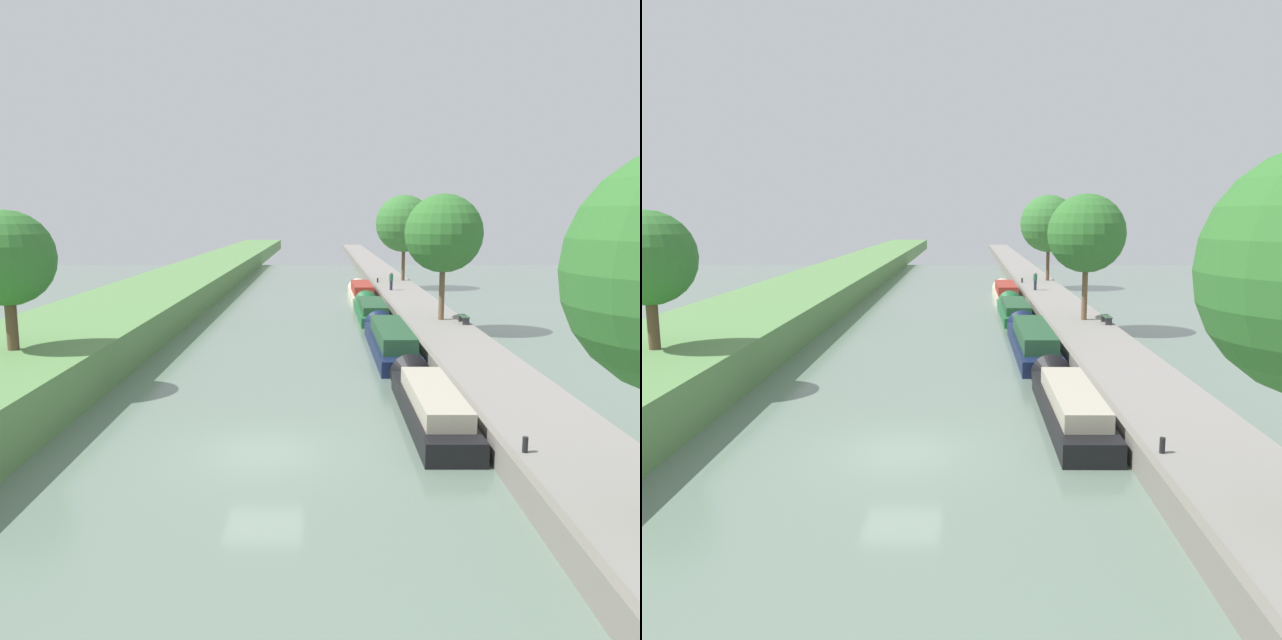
{
  "view_description": "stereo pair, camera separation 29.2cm",
  "coord_description": "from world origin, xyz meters",
  "views": [
    {
      "loc": [
        1.81,
        -19.53,
        7.49
      ],
      "look_at": [
        1.77,
        20.42,
        1.0
      ],
      "focal_mm": 36.01,
      "sensor_mm": 36.0,
      "label": 1
    },
    {
      "loc": [
        2.1,
        -19.53,
        7.49
      ],
      "look_at": [
        1.77,
        20.42,
        1.0
      ],
      "focal_mm": 36.01,
      "sensor_mm": 36.0,
      "label": 2
    }
  ],
  "objects": [
    {
      "name": "narrowboat_cream",
      "position": [
        5.6,
        39.34,
        0.59
      ],
      "size": [
        2.06,
        11.06,
        2.14
      ],
      "color": "beige",
      "rests_on": "ground_plane"
    },
    {
      "name": "ground_plane",
      "position": [
        0.0,
        0.0,
        0.0
      ],
      "size": [
        160.0,
        160.0,
        0.0
      ],
      "primitive_type": "plane",
      "color": "slate"
    },
    {
      "name": "tree_rightbank_midnear",
      "position": [
        9.58,
        21.1,
        6.4
      ],
      "size": [
        4.94,
        4.94,
        7.97
      ],
      "color": "brown",
      "rests_on": "right_towpath"
    },
    {
      "name": "narrowboat_navy",
      "position": [
        5.71,
        15.86,
        0.65
      ],
      "size": [
        2.09,
        12.62,
        2.21
      ],
      "color": "#141E42",
      "rests_on": "ground_plane"
    },
    {
      "name": "right_towpath",
      "position": [
        9.23,
        0.0,
        0.46
      ],
      "size": [
        3.9,
        260.0,
        0.92
      ],
      "color": "gray",
      "rests_on": "ground_plane"
    },
    {
      "name": "mooring_bollard_near",
      "position": [
        7.58,
        -2.33,
        1.14
      ],
      "size": [
        0.16,
        0.16,
        0.45
      ],
      "color": "black",
      "rests_on": "right_towpath"
    },
    {
      "name": "tree_leftbank_downstream",
      "position": [
        -10.83,
        6.35,
        5.79
      ],
      "size": [
        3.88,
        3.88,
        5.71
      ],
      "color": "brown",
      "rests_on": "left_grassy_bank"
    },
    {
      "name": "narrowboat_black",
      "position": [
        5.91,
        3.91,
        0.58
      ],
      "size": [
        1.92,
        10.29,
        1.93
      ],
      "color": "black",
      "rests_on": "ground_plane"
    },
    {
      "name": "person_walking",
      "position": [
        8.19,
        37.73,
        1.79
      ],
      "size": [
        0.34,
        0.34,
        1.66
      ],
      "color": "#282D42",
      "rests_on": "right_towpath"
    },
    {
      "name": "park_bench",
      "position": [
        10.72,
        19.67,
        1.27
      ],
      "size": [
        0.44,
        1.5,
        0.47
      ],
      "color": "#333338",
      "rests_on": "right_towpath"
    },
    {
      "name": "narrowboat_green",
      "position": [
        5.65,
        28.65,
        0.51
      ],
      "size": [
        2.11,
        10.9,
        2.0
      ],
      "color": "#1E6033",
      "rests_on": "ground_plane"
    },
    {
      "name": "mooring_bollard_far",
      "position": [
        7.58,
        44.3,
        1.14
      ],
      "size": [
        0.16,
        0.16,
        0.45
      ],
      "color": "black",
      "rests_on": "right_towpath"
    },
    {
      "name": "stone_quay",
      "position": [
        7.15,
        0.0,
        0.48
      ],
      "size": [
        0.25,
        260.0,
        0.97
      ],
      "color": "gray",
      "rests_on": "ground_plane"
    },
    {
      "name": "tree_rightbank_midfar",
      "position": [
        10.38,
        46.5,
        6.72
      ],
      "size": [
        5.79,
        5.79,
        8.7
      ],
      "color": "brown",
      "rests_on": "right_towpath"
    }
  ]
}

